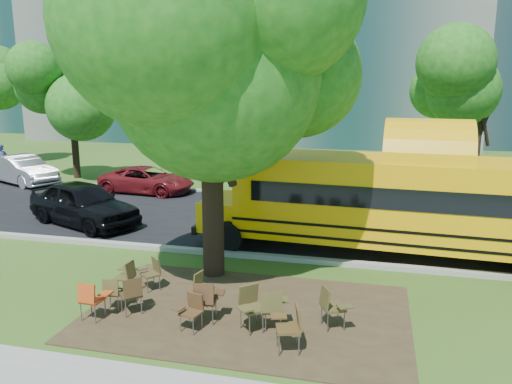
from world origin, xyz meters
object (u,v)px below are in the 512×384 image
(chair_7, at_px, (331,304))
(pedestrian_a, at_px, (3,162))
(chair_4, at_px, (206,298))
(bg_car_red, at_px, (147,180))
(chair_9, at_px, (152,270))
(bg_car_silver, at_px, (22,170))
(chair_5, at_px, (251,304))
(chair_10, at_px, (202,285))
(chair_2, at_px, (133,292))
(chair_1, at_px, (92,297))
(chair_8, at_px, (127,274))
(black_car, at_px, (84,204))
(chair_6, at_px, (291,323))
(chair_11, at_px, (272,306))
(chair_3, at_px, (191,308))
(school_bus, at_px, (419,202))
(chair_0, at_px, (114,290))
(main_tree, at_px, (210,51))

(chair_7, relative_size, pedestrian_a, 0.48)
(chair_4, height_order, bg_car_red, bg_car_red)
(chair_9, relative_size, bg_car_silver, 0.19)
(chair_5, xyz_separation_m, chair_10, (-1.37, 0.90, -0.11))
(chair_7, distance_m, chair_9, 4.57)
(pedestrian_a, bearing_deg, bg_car_red, -85.07)
(chair_4, distance_m, chair_10, 0.93)
(chair_2, bearing_deg, chair_1, 170.71)
(chair_10, bearing_deg, chair_8, -80.33)
(chair_2, relative_size, chair_7, 0.96)
(chair_7, distance_m, pedestrian_a, 21.99)
(chair_2, distance_m, black_car, 7.91)
(chair_6, bearing_deg, chair_7, -49.17)
(bg_car_silver, bearing_deg, chair_11, -105.04)
(chair_3, distance_m, chair_4, 0.42)
(chair_3, bearing_deg, school_bus, -115.93)
(chair_3, bearing_deg, black_car, -30.33)
(chair_1, bearing_deg, bg_car_silver, 136.95)
(chair_3, xyz_separation_m, bg_car_red, (-6.72, 11.93, 0.12))
(black_car, bearing_deg, chair_5, -106.11)
(chair_5, height_order, black_car, black_car)
(chair_8, bearing_deg, chair_0, -167.77)
(chair_10, bearing_deg, chair_2, -44.00)
(chair_1, height_order, chair_2, chair_1)
(chair_0, bearing_deg, black_car, 118.76)
(chair_4, distance_m, bg_car_red, 13.48)
(chair_4, bearing_deg, main_tree, 97.49)
(pedestrian_a, bearing_deg, school_bus, -98.00)
(chair_4, relative_size, chair_6, 1.00)
(chair_2, bearing_deg, chair_9, 54.39)
(chair_9, relative_size, chair_11, 0.89)
(chair_4, bearing_deg, chair_3, -125.87)
(chair_2, bearing_deg, chair_5, -45.16)
(chair_7, height_order, pedestrian_a, pedestrian_a)
(school_bus, bearing_deg, chair_1, -137.20)
(chair_7, distance_m, bg_car_silver, 20.18)
(school_bus, distance_m, bg_car_silver, 19.69)
(chair_10, distance_m, pedestrian_a, 19.30)
(main_tree, bearing_deg, chair_11, -51.33)
(chair_7, bearing_deg, main_tree, -151.51)
(chair_2, height_order, chair_8, chair_2)
(chair_6, xyz_separation_m, chair_7, (0.66, 1.04, -0.02))
(chair_6, xyz_separation_m, chair_9, (-3.80, 2.04, -0.08))
(chair_0, distance_m, chair_11, 3.64)
(chair_2, bearing_deg, main_tree, 26.40)
(chair_9, bearing_deg, school_bus, -109.55)
(chair_2, xyz_separation_m, pedestrian_a, (-13.94, 12.66, 0.40))
(main_tree, xyz_separation_m, chair_9, (-1.16, -1.32, -5.23))
(chair_2, relative_size, chair_3, 1.11)
(chair_7, xyz_separation_m, chair_8, (-4.92, 0.62, -0.05))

